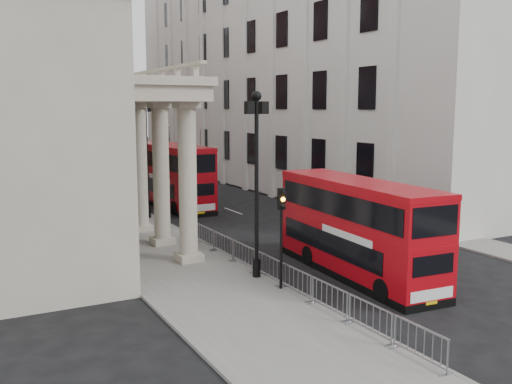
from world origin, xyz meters
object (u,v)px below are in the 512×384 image
at_px(traffic_light, 282,219).
at_px(pedestrian_a, 122,225).
at_px(monument_column, 59,62).
at_px(bus_far, 170,174).
at_px(lamp_post_mid, 146,149).
at_px(pedestrian_c, 128,205).
at_px(lamp_post_south, 257,172).
at_px(lamp_post_north, 94,138).
at_px(pedestrian_b, 106,223).
at_px(bus_near, 357,226).

bearing_deg(traffic_light, pedestrian_a, 105.50).
distance_m(monument_column, traffic_light, 91.17).
relative_size(bus_far, pedestrian_a, 6.81).
bearing_deg(lamp_post_mid, traffic_light, -89.68).
bearing_deg(pedestrian_c, lamp_post_south, -74.69).
distance_m(lamp_post_north, pedestrian_b, 22.22).
bearing_deg(lamp_post_mid, pedestrian_b, -127.85).
height_order(lamp_post_south, traffic_light, lamp_post_south).
height_order(pedestrian_a, pedestrian_b, pedestrian_b).
relative_size(lamp_post_mid, pedestrian_c, 5.00).
height_order(monument_column, bus_near, monument_column).
relative_size(lamp_post_south, lamp_post_north, 1.00).
distance_m(traffic_light, pedestrian_b, 13.44).
relative_size(monument_column, lamp_post_south, 6.51).
height_order(monument_column, lamp_post_north, monument_column).
xyz_separation_m(monument_column, bus_far, (-3.35, -67.61, -13.43)).
bearing_deg(traffic_light, bus_far, 82.00).
relative_size(pedestrian_a, pedestrian_c, 1.01).
distance_m(lamp_post_south, bus_far, 20.78).
bearing_deg(pedestrian_a, bus_near, -77.04).
relative_size(lamp_post_north, pedestrian_c, 5.00).
bearing_deg(bus_far, lamp_post_south, -101.15).
height_order(monument_column, bus_far, monument_column).
distance_m(lamp_post_mid, lamp_post_north, 16.00).
relative_size(bus_far, pedestrian_c, 6.85).
height_order(bus_near, pedestrian_b, bus_near).
bearing_deg(bus_far, pedestrian_c, -142.87).
bearing_deg(lamp_post_north, lamp_post_mid, -90.00).
bearing_deg(bus_far, pedestrian_b, -129.35).
xyz_separation_m(traffic_light, pedestrian_b, (-4.35, 12.55, -2.02)).
bearing_deg(pedestrian_c, pedestrian_a, -97.45).
xyz_separation_m(lamp_post_mid, pedestrian_a, (-3.34, -5.60, -3.95)).
bearing_deg(pedestrian_a, lamp_post_north, 61.62).
bearing_deg(lamp_post_south, traffic_light, -87.16).
bearing_deg(lamp_post_mid, bus_near, -76.17).
xyz_separation_m(lamp_post_south, pedestrian_c, (-1.19, 16.76, -3.96)).
bearing_deg(monument_column, bus_near, -91.44).
bearing_deg(bus_near, pedestrian_b, 129.15).
distance_m(lamp_post_north, pedestrian_a, 22.21).
height_order(lamp_post_north, bus_near, lamp_post_north).
height_order(lamp_post_mid, traffic_light, lamp_post_mid).
bearing_deg(bus_near, lamp_post_south, 163.14).
height_order(traffic_light, bus_far, bus_far).
height_order(monument_column, pedestrian_a, monument_column).
distance_m(lamp_post_south, bus_near, 5.32).
relative_size(traffic_light, pedestrian_b, 2.23).
bearing_deg(monument_column, lamp_post_mid, -95.24).
bearing_deg(pedestrian_a, lamp_post_south, -91.76).
distance_m(pedestrian_a, pedestrian_b, 0.92).
bearing_deg(pedestrian_a, pedestrian_b, 152.35).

